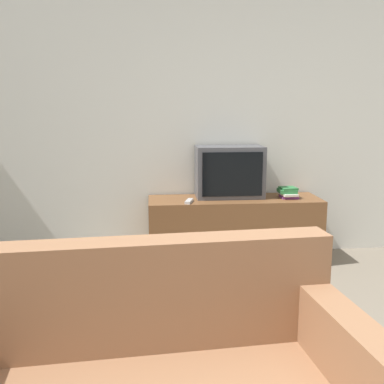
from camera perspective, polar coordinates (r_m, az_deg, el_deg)
The scene contains 5 objects.
wall_back at distance 4.44m, azimuth 2.12°, elevation 8.58°, with size 9.00×0.06×2.60m.
tv_stand at distance 4.33m, azimuth 5.35°, elevation -4.82°, with size 1.62×0.49×0.62m.
television at distance 4.29m, azimuth 4.78°, elevation 2.58°, with size 0.64×0.34×0.49m.
book_stack at distance 4.35m, azimuth 12.09°, elevation -0.07°, with size 0.18×0.20×0.10m.
remote_on_stand at distance 4.06m, azimuth -0.37°, elevation -1.18°, with size 0.09×0.17×0.02m.
Camera 1 is at (-0.56, -1.37, 1.48)m, focal length 42.00 mm.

